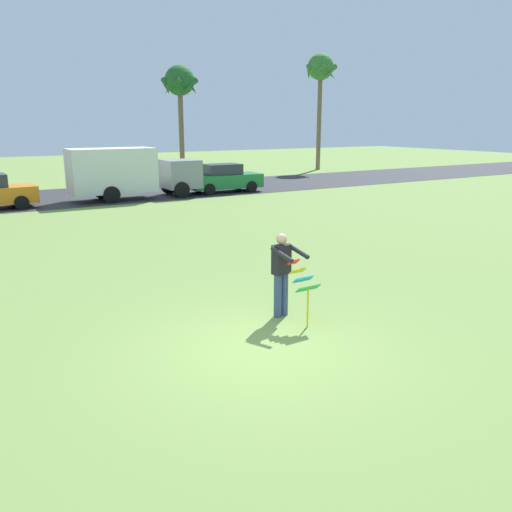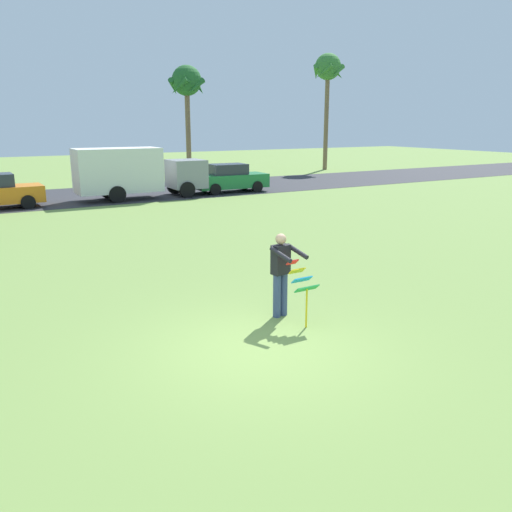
% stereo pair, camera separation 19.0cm
% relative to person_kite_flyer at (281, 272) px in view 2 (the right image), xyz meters
% --- Properties ---
extents(ground_plane, '(120.00, 120.00, 0.00)m').
position_rel_person_kite_flyer_xyz_m(ground_plane, '(-1.17, -1.17, -0.95)').
color(ground_plane, olive).
extents(road_strip, '(120.00, 8.00, 0.01)m').
position_rel_person_kite_flyer_xyz_m(road_strip, '(-1.17, 20.58, -0.95)').
color(road_strip, '#2D2D33').
rests_on(road_strip, ground).
extents(person_kite_flyer, '(0.62, 0.71, 1.73)m').
position_rel_person_kite_flyer_xyz_m(person_kite_flyer, '(0.00, 0.00, 0.00)').
color(person_kite_flyer, '#384772').
rests_on(person_kite_flyer, ground).
extents(kite_held, '(0.52, 0.64, 1.26)m').
position_rel_person_kite_flyer_xyz_m(kite_held, '(0.09, -0.61, -0.08)').
color(kite_held, red).
rests_on(kite_held, ground).
extents(parked_truck_grey_van, '(6.71, 2.15, 2.62)m').
position_rel_person_kite_flyer_xyz_m(parked_truck_grey_van, '(2.53, 18.18, 0.46)').
color(parked_truck_grey_van, gray).
rests_on(parked_truck_grey_van, ground).
extents(parked_car_green, '(4.25, 1.93, 1.60)m').
position_rel_person_kite_flyer_xyz_m(parked_car_green, '(8.05, 18.18, -0.18)').
color(parked_car_green, '#1E7238').
rests_on(parked_car_green, ground).
extents(palm_tree_centre_far, '(2.58, 2.71, 7.79)m').
position_rel_person_kite_flyer_xyz_m(palm_tree_centre_far, '(9.48, 27.55, 5.48)').
color(palm_tree_centre_far, brown).
rests_on(palm_tree_centre_far, ground).
extents(palm_tree_far_left, '(2.58, 2.71, 9.30)m').
position_rel_person_kite_flyer_xyz_m(palm_tree_far_left, '(21.76, 27.46, 6.87)').
color(palm_tree_far_left, brown).
rests_on(palm_tree_far_left, ground).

